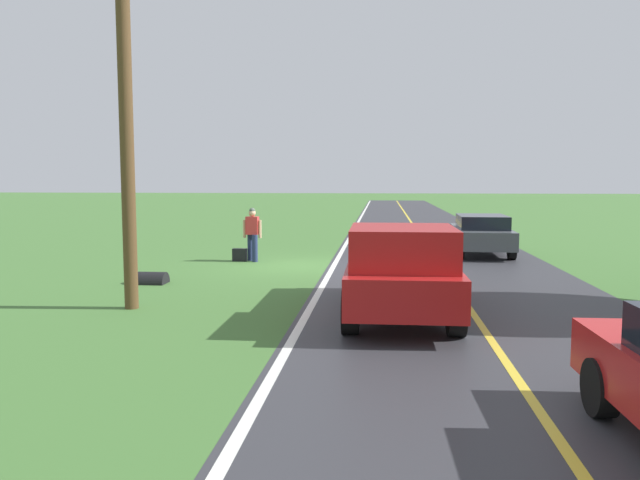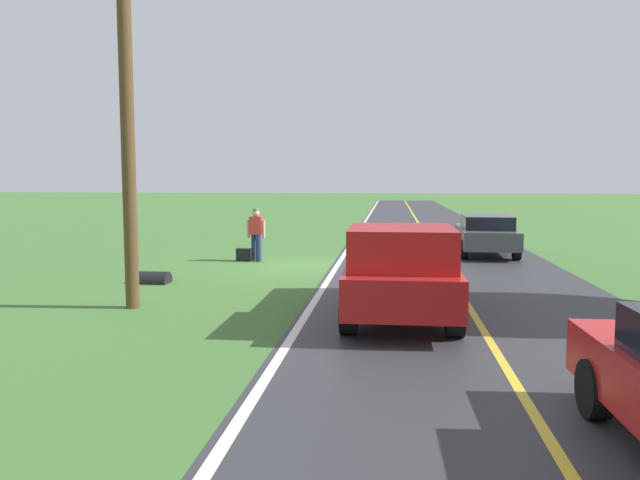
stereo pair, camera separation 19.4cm
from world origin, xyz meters
TOP-DOWN VIEW (x-y plane):
  - ground_plane at (0.00, 0.00)m, footprint 200.00×200.00m
  - road_surface at (-4.35, 0.00)m, footprint 6.95×120.00m
  - lane_edge_line at (-1.06, 0.00)m, footprint 0.16×117.60m
  - lane_centre_line at (-4.35, 0.00)m, footprint 0.14×117.60m
  - hitchhiker_walking at (1.67, -0.97)m, footprint 0.62×0.52m
  - suitcase_carried at (2.09, -0.91)m, footprint 0.47×0.22m
  - pickup_truck_passing at (-2.89, 6.80)m, footprint 2.13×5.41m
  - sedan_near_oncoming at (-6.04, -3.56)m, footprint 2.05×4.46m
  - utility_pole_roadside at (2.63, 6.57)m, footprint 0.28×0.28m
  - drainage_culvert at (3.38, 3.57)m, footprint 0.80×0.60m

SIDE VIEW (x-z plane):
  - ground_plane at x=0.00m, z-range 0.00..0.00m
  - drainage_culvert at x=3.38m, z-range -0.30..0.30m
  - road_surface at x=-4.35m, z-range 0.00..0.00m
  - lane_edge_line at x=-1.06m, z-range 0.00..0.01m
  - lane_centre_line at x=-4.35m, z-range 0.00..0.01m
  - suitcase_carried at x=2.09m, z-range 0.00..0.42m
  - sedan_near_oncoming at x=-6.04m, z-range 0.05..1.46m
  - pickup_truck_passing at x=-2.89m, z-range 0.06..1.88m
  - hitchhiker_walking at x=1.67m, z-range 0.11..1.85m
  - utility_pole_roadside at x=2.63m, z-range 0.00..7.49m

